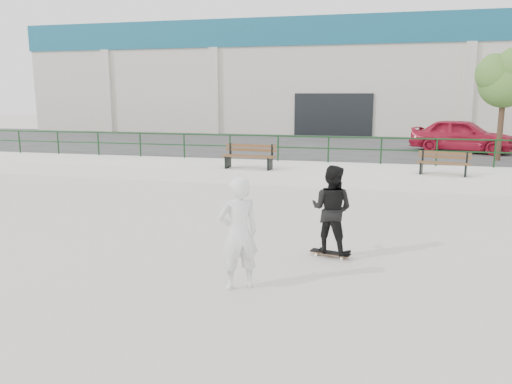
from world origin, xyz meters
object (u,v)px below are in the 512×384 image
(standing_skater, at_px, (332,209))
(seated_skater, at_px, (238,233))
(red_car, at_px, (462,135))
(bench_left, at_px, (249,157))
(bench_right, at_px, (444,163))
(skateboard, at_px, (330,253))
(tree, at_px, (506,77))

(standing_skater, height_order, seated_skater, seated_skater)
(seated_skater, bearing_deg, standing_skater, -156.71)
(red_car, height_order, seated_skater, red_car)
(bench_left, relative_size, bench_right, 1.12)
(bench_right, relative_size, skateboard, 2.14)
(bench_left, height_order, tree, tree)
(red_car, relative_size, standing_skater, 2.65)
(tree, height_order, skateboard, tree)
(skateboard, bearing_deg, standing_skater, 104.51)
(bench_right, distance_m, skateboard, 8.51)
(bench_left, distance_m, bench_right, 6.59)
(red_car, relative_size, skateboard, 5.61)
(bench_left, xyz_separation_m, tree, (9.22, 4.63, 2.87))
(seated_skater, bearing_deg, skateboard, -156.71)
(tree, bearing_deg, bench_left, -153.35)
(bench_right, height_order, skateboard, bench_right)
(tree, distance_m, seated_skater, 16.21)
(skateboard, relative_size, seated_skater, 0.44)
(tree, distance_m, standing_skater, 13.91)
(bench_right, distance_m, seated_skater, 10.78)
(bench_right, bearing_deg, standing_skater, -98.41)
(bench_left, height_order, red_car, red_car)
(tree, distance_m, skateboard, 14.12)
(bench_left, distance_m, red_car, 11.09)
(bench_left, xyz_separation_m, bench_right, (6.59, 0.15, -0.05))
(tree, bearing_deg, bench_right, -120.43)
(red_car, bearing_deg, standing_skater, -178.29)
(seated_skater, bearing_deg, red_car, -141.95)
(bench_right, xyz_separation_m, red_car, (1.63, 7.28, 0.39))
(bench_left, relative_size, red_car, 0.43)
(red_car, distance_m, skateboard, 15.95)
(red_car, bearing_deg, tree, -141.89)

